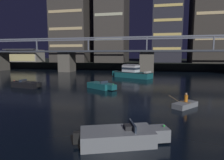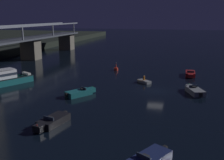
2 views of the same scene
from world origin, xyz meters
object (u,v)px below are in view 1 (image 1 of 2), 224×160
(speedboat_near_right, at_px, (26,85))
(speedboat_near_center, at_px, (121,136))
(cabin_cruiser_near_left, at_px, (132,73))
(tower_west_low, at_px, (73,23))
(river_bridge, at_px, (147,57))
(tower_west_tall, at_px, (113,6))
(dinghy_with_paddler, at_px, (185,105))
(waterfront_pavilion, at_px, (26,56))
(speedboat_mid_left, at_px, (101,86))
(tower_central, at_px, (167,28))
(tower_east_tall, at_px, (211,4))

(speedboat_near_right, bearing_deg, speedboat_near_center, -42.21)
(cabin_cruiser_near_left, bearing_deg, tower_west_low, 132.38)
(river_bridge, height_order, speedboat_near_right, river_bridge)
(tower_west_low, xyz_separation_m, tower_west_tall, (14.63, 0.84, 5.15))
(tower_west_low, distance_m, dinghy_with_paddler, 61.60)
(waterfront_pavilion, relative_size, speedboat_mid_left, 2.59)
(speedboat_near_right, xyz_separation_m, speedboat_mid_left, (11.20, 1.33, 0.00))
(tower_central, xyz_separation_m, dinghy_with_paddler, (-1.02, -54.70, -13.82))
(cabin_cruiser_near_left, height_order, dinghy_with_paddler, cabin_cruiser_near_left)
(speedboat_near_center, height_order, dinghy_with_paddler, dinghy_with_paddler)
(river_bridge, distance_m, waterfront_pavilion, 46.43)
(tower_central, bearing_deg, river_bridge, -105.80)
(tower_west_tall, xyz_separation_m, dinghy_with_paddler, (17.62, -50.78, -21.33))
(tower_west_low, distance_m, tower_west_tall, 15.53)
(river_bridge, xyz_separation_m, dinghy_with_paddler, (4.83, -34.05, -3.85))
(tower_east_tall, bearing_deg, tower_west_low, -177.05)
(speedboat_near_center, relative_size, speedboat_near_right, 0.97)
(river_bridge, relative_size, tower_west_tall, 2.49)
(cabin_cruiser_near_left, xyz_separation_m, speedboat_mid_left, (-2.71, -14.68, -0.64))
(tower_central, relative_size, dinghy_with_paddler, 8.90)
(tower_west_low, xyz_separation_m, tower_east_tall, (46.80, 2.41, 4.76))
(tower_west_low, xyz_separation_m, speedboat_mid_left, (22.02, -41.79, -16.04))
(river_bridge, bearing_deg, tower_east_tall, 43.36)
(cabin_cruiser_near_left, distance_m, speedboat_mid_left, 14.94)
(tower_central, xyz_separation_m, tower_east_tall, (13.54, -2.35, 7.12))
(river_bridge, height_order, tower_east_tall, tower_east_tall)
(tower_east_tall, xyz_separation_m, speedboat_near_center, (-19.07, -60.88, -20.80))
(tower_west_tall, bearing_deg, tower_west_low, -176.71)
(speedboat_mid_left, height_order, dinghy_with_paddler, dinghy_with_paddler)
(river_bridge, height_order, tower_central, tower_central)
(speedboat_near_right, bearing_deg, dinghy_with_paddler, -17.64)
(tower_west_tall, distance_m, speedboat_near_center, 64.32)
(tower_west_low, height_order, speedboat_mid_left, tower_west_low)
(river_bridge, bearing_deg, waterfront_pavilion, 165.13)
(tower_west_tall, bearing_deg, speedboat_near_center, -77.54)
(dinghy_with_paddler, bearing_deg, tower_west_tall, 109.14)
(tower_west_low, bearing_deg, waterfront_pavilion, -167.19)
(speedboat_near_right, height_order, speedboat_mid_left, same)
(river_bridge, xyz_separation_m, tower_central, (5.84, 20.65, 9.96))
(river_bridge, distance_m, speedboat_mid_left, 26.72)
(speedboat_near_center, height_order, speedboat_mid_left, same)
(tower_west_low, height_order, tower_west_tall, tower_west_tall)
(waterfront_pavilion, distance_m, speedboat_near_center, 70.90)
(river_bridge, distance_m, tower_central, 23.66)
(river_bridge, relative_size, waterfront_pavilion, 7.84)
(river_bridge, xyz_separation_m, speedboat_near_center, (0.31, -42.58, -3.71))
(river_bridge, xyz_separation_m, cabin_cruiser_near_left, (-2.69, -11.22, -3.08))
(tower_west_tall, height_order, cabin_cruiser_near_left, tower_west_tall)
(tower_west_tall, distance_m, waterfront_pavilion, 36.70)
(river_bridge, bearing_deg, speedboat_near_right, -121.36)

